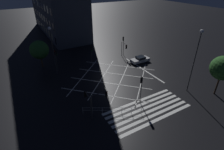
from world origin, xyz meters
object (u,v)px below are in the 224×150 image
object	(u,v)px
traffic_light_ne_cross	(124,47)
traffic_light_nw_cross	(55,56)
traffic_light_median_south	(141,85)
traffic_light_nw_main	(56,57)
traffic_light_sw_cross	(87,99)
street_tree_near	(223,68)
street_tree_far	(39,50)
street_lamp_west	(51,40)
traffic_light_ne_main	(123,42)
waiting_car	(140,60)
traffic_light_median_north	(92,52)
traffic_light_sw_main	(100,99)
street_lamp_east	(197,51)

from	to	relation	value
traffic_light_ne_cross	traffic_light_nw_cross	bearing A→B (deg)	-92.63
traffic_light_median_south	traffic_light_nw_main	bearing A→B (deg)	26.81
traffic_light_sw_cross	street_tree_near	distance (m)	20.79
traffic_light_nw_main	street_tree_far	bearing A→B (deg)	122.04
traffic_light_sw_cross	street_lamp_west	distance (m)	14.37
traffic_light_nw_main	traffic_light_ne_cross	size ratio (longest dim) A/B	1.32
traffic_light_ne_main	traffic_light_sw_cross	world-z (taller)	traffic_light_ne_main
traffic_light_sw_cross	waiting_car	distance (m)	19.66
traffic_light_ne_cross	traffic_light_median_north	bearing A→B (deg)	-93.66
traffic_light_nw_cross	traffic_light_nw_main	bearing A→B (deg)	25.57
traffic_light_nw_main	traffic_light_sw_cross	world-z (taller)	traffic_light_nw_main
traffic_light_median_south	street_lamp_west	bearing A→B (deg)	29.80
street_lamp_west	traffic_light_nw_main	bearing A→B (deg)	60.59
street_tree_near	waiting_car	size ratio (longest dim) A/B	1.51
traffic_light_sw_cross	traffic_light_sw_main	bearing A→B (deg)	-128.26
traffic_light_sw_cross	street_lamp_west	world-z (taller)	street_lamp_west
street_lamp_west	traffic_light_ne_main	bearing A→B (deg)	6.51
traffic_light_median_north	traffic_light_sw_cross	size ratio (longest dim) A/B	1.09
street_lamp_east	traffic_light_median_north	bearing A→B (deg)	118.56
street_lamp_west	waiting_car	xyz separation A→B (m)	(17.61, -3.64, -6.25)
street_tree_far	traffic_light_ne_cross	bearing A→B (deg)	-13.44
traffic_light_ne_main	street_tree_far	xyz separation A→B (m)	(-18.46, 2.88, 0.59)
traffic_light_median_north	street_lamp_west	bearing A→B (deg)	-82.81
street_tree_near	traffic_light_sw_cross	bearing A→B (deg)	163.86
traffic_light_nw_cross	traffic_light_sw_main	world-z (taller)	traffic_light_nw_cross
traffic_light_sw_cross	street_lamp_west	size ratio (longest dim) A/B	0.38
traffic_light_nw_main	waiting_car	xyz separation A→B (m)	(17.07, -4.60, -2.59)
street_lamp_east	street_lamp_west	world-z (taller)	street_lamp_east
traffic_light_nw_cross	street_lamp_west	bearing A→B (deg)	-18.98
traffic_light_median_north	street_tree_far	xyz separation A→B (m)	(-9.84, 3.76, 1.04)
traffic_light_ne_cross	street_lamp_west	size ratio (longest dim) A/B	0.37
traffic_light_sw_cross	street_lamp_east	bearing A→B (deg)	-99.75
street_tree_far	street_tree_near	bearing A→B (deg)	-47.04
street_lamp_west	traffic_light_sw_main	bearing A→B (deg)	-81.49
traffic_light_sw_main	waiting_car	world-z (taller)	traffic_light_sw_main
traffic_light_sw_main	street_tree_far	distance (m)	19.99
traffic_light_median_north	street_lamp_west	distance (m)	9.04
traffic_light_ne_main	street_tree_near	bearing A→B (deg)	100.85
traffic_light_median_north	traffic_light_median_south	distance (m)	16.15
traffic_light_ne_cross	street_tree_near	world-z (taller)	street_tree_near
traffic_light_sw_cross	traffic_light_ne_main	bearing A→B (deg)	-45.34
traffic_light_median_north	street_lamp_west	xyz separation A→B (m)	(-7.99, -1.01, 4.10)
traffic_light_median_north	traffic_light_sw_main	xyz separation A→B (m)	(-5.78, -15.79, 0.06)
traffic_light_median_south	waiting_car	xyz separation A→B (m)	(8.95, 11.48, -2.53)
street_tree_far	waiting_car	size ratio (longest dim) A/B	1.31
traffic_light_ne_cross	street_lamp_east	world-z (taller)	street_lamp_east
traffic_light_median_north	waiting_car	xyz separation A→B (m)	(9.62, -4.65, -2.15)
traffic_light_ne_main	street_tree_far	bearing A→B (deg)	-8.86
street_lamp_east	traffic_light_nw_cross	bearing A→B (deg)	133.96
waiting_car	traffic_light_median_north	bearing A→B (deg)	-25.80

